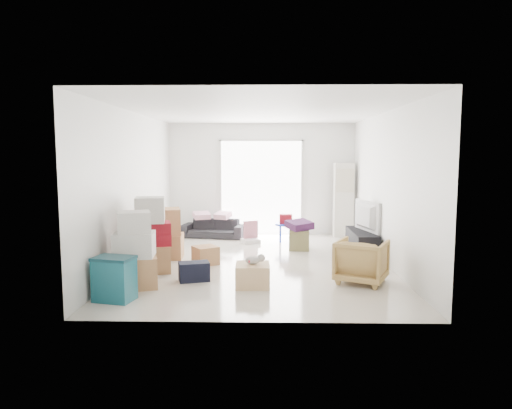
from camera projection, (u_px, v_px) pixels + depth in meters
The scene contains 21 objects.
room_shell at pixel (259, 188), 8.13m from camera, with size 4.98×6.48×3.18m.
sliding_door at pixel (261, 184), 11.10m from camera, with size 2.10×0.04×2.33m.
ac_tower at pixel (343, 200), 10.77m from camera, with size 0.45×0.30×1.75m, color beige.
tv_console at pixel (362, 242), 8.94m from camera, with size 0.41×1.37×0.46m, color black.
television at pixel (362, 228), 8.91m from camera, with size 1.02×0.59×0.13m, color black.
sofa at pixel (214, 225), 10.75m from camera, with size 1.47×0.43×0.58m, color black.
pillow_left at pixel (202, 211), 10.75m from camera, with size 0.37×0.29×0.12m, color #E3A6BD.
pillow_right at pixel (223, 210), 10.75m from camera, with size 0.37×0.30×0.13m, color #E3A6BD.
armchair at pixel (362, 259), 6.92m from camera, with size 0.71×0.66×0.73m, color #A77E4A.
storage_bins at pixel (114, 279), 6.06m from camera, with size 0.58×0.47×0.60m.
box_stack_a at pixel (135, 254), 6.65m from camera, with size 0.74×0.67×1.12m.
box_stack_b at pixel (151, 239), 7.58m from camera, with size 0.75×0.75×1.24m.
box_stack_c at pixel (166, 234), 8.57m from camera, with size 0.66×0.65×0.94m.
loose_box at pixel (206, 255), 8.11m from camera, with size 0.39×0.39×0.32m, color #A6734B.
duffel_bag at pixel (194, 271), 7.03m from camera, with size 0.46×0.28×0.29m, color black.
ottoman at pixel (299, 240), 9.36m from camera, with size 0.41×0.41×0.41m, color olive.
blanket at pixel (299, 227), 9.33m from camera, with size 0.45×0.45×0.14m, color #431C47.
kids_table at pixel (286, 222), 10.18m from camera, with size 0.49×0.49×0.62m.
toy_walker at pixel (251, 237), 10.10m from camera, with size 0.45×0.44×0.48m.
wood_crate at pixel (253, 275), 6.74m from camera, with size 0.50×0.50×0.33m, color #D9B07D.
plush_bunny at pixel (255, 260), 6.72m from camera, with size 0.29×0.16×0.15m.
Camera 1 is at (0.11, -8.11, 1.93)m, focal length 32.00 mm.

